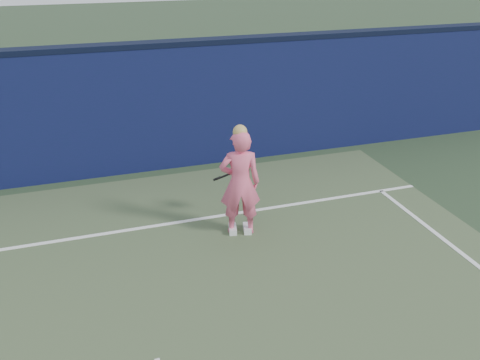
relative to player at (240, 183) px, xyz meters
name	(u,v)px	position (x,y,z in m)	size (l,w,h in m)	color
backstop_wall	(107,114)	(-1.77, 3.09, 0.36)	(24.00, 0.40, 2.50)	#0D1539
wall_cap	(99,47)	(-1.77, 3.09, 1.66)	(24.00, 0.42, 0.10)	black
player	(240,183)	(0.00, 0.00, 0.00)	(0.73, 0.56, 1.85)	#F05D81
racket	(239,171)	(0.12, 0.45, -0.01)	(0.64, 0.14, 0.34)	black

